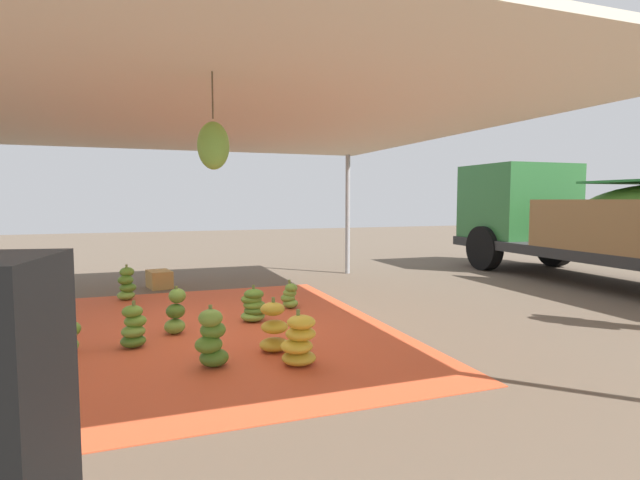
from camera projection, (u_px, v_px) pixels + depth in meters
ground_plane at (432, 311)px, 7.10m from camera, size 40.00×40.00×0.00m
tarp_orange at (222, 329)px, 6.08m from camera, size 5.43×4.01×0.01m
tent_canopy at (211, 120)px, 5.83m from camera, size 8.00×7.00×2.61m
banana_bunch_0 at (65, 332)px, 5.07m from camera, size 0.36×0.35×0.54m
banana_bunch_1 at (176, 313)px, 5.86m from camera, size 0.33×0.34×0.57m
banana_bunch_2 at (299, 342)px, 4.74m from camera, size 0.47×0.47×0.54m
banana_bunch_3 at (212, 340)px, 4.70m from camera, size 0.36×0.34×0.59m
banana_bunch_4 at (254, 306)px, 6.46m from camera, size 0.42×0.42×0.48m
banana_bunch_5 at (127, 285)px, 7.82m from camera, size 0.36×0.37×0.57m
banana_bunch_6 at (134, 328)px, 5.32m from camera, size 0.35×0.35×0.50m
banana_bunch_7 at (290, 296)px, 7.24m from camera, size 0.31×0.31×0.42m
banana_bunch_8 at (274, 329)px, 5.17m from camera, size 0.42×0.42×0.57m
cargo_truck_main at (599, 219)px, 9.52m from camera, size 6.87×2.41×2.40m
crate_0 at (159, 279)px, 8.96m from camera, size 0.60×0.47×0.31m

